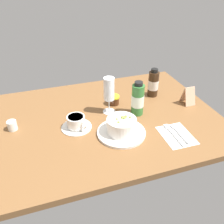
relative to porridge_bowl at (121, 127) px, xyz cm
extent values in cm
cube|color=brown|center=(-1.41, 14.81, -5.25)|extent=(110.00, 84.00, 3.00)
cylinder|color=white|center=(-0.01, 0.00, -3.15)|extent=(22.14, 22.14, 1.20)
cylinder|color=white|center=(-0.01, 0.00, 0.86)|extent=(13.42, 13.42, 6.82)
cylinder|color=beige|center=(-0.01, 0.00, 3.47)|extent=(11.54, 11.54, 1.60)
sphere|color=#8CA549|center=(2.39, 1.15, 4.37)|extent=(1.36, 1.36, 1.36)
sphere|color=#8CA549|center=(-2.20, -2.00, 4.37)|extent=(1.08, 1.08, 1.08)
sphere|color=#8CA549|center=(4.04, -0.03, 4.37)|extent=(1.11, 1.11, 1.11)
sphere|color=#8CA549|center=(1.35, 0.11, 4.37)|extent=(1.09, 1.09, 1.09)
sphere|color=#8CA549|center=(0.60, 0.68, 4.37)|extent=(1.34, 1.34, 1.34)
sphere|color=#8CA549|center=(0.91, 1.25, 4.37)|extent=(1.37, 1.37, 1.37)
sphere|color=#8CA549|center=(-1.98, 0.64, 4.37)|extent=(0.88, 0.88, 0.88)
cube|color=white|center=(23.37, -9.23, -3.60)|extent=(13.46, 17.21, 0.30)
cube|color=silver|center=(22.17, -10.23, -3.20)|extent=(1.44, 14.02, 0.50)
cube|color=silver|center=(22.17, -2.43, -3.20)|extent=(2.26, 3.64, 0.40)
cube|color=silver|center=(24.97, -10.23, -3.20)|extent=(1.22, 13.02, 0.50)
ellipsoid|color=silver|center=(24.97, -3.23, -3.15)|extent=(2.40, 4.00, 0.60)
cylinder|color=white|center=(-18.49, 11.11, -3.30)|extent=(14.32, 14.32, 0.90)
cylinder|color=white|center=(-18.49, 11.11, -0.19)|extent=(8.51, 8.51, 5.31)
cylinder|color=#2F1F16|center=(-18.49, 11.11, 1.96)|extent=(7.24, 7.24, 1.00)
torus|color=white|center=(-15.97, 6.49, 0.07)|extent=(2.42, 3.54, 3.60)
cylinder|color=white|center=(-47.04, 19.00, -1.47)|extent=(4.39, 4.39, 4.56)
cone|color=white|center=(-48.39, 20.43, 0.27)|extent=(2.59, 2.62, 2.28)
cylinder|color=white|center=(0.41, 19.42, -3.55)|extent=(6.58, 6.58, 0.40)
cylinder|color=white|center=(0.41, 19.42, 0.21)|extent=(0.80, 0.80, 7.11)
cylinder|color=white|center=(0.41, 19.42, 9.63)|extent=(5.43, 5.43, 11.73)
cylinder|color=#F3ECC6|center=(0.41, 19.42, 7.87)|extent=(4.45, 4.45, 7.04)
cylinder|color=#4C2714|center=(5.26, 26.24, -1.68)|extent=(5.74, 5.74, 4.15)
cylinder|color=yellow|center=(5.26, 26.24, 0.80)|extent=(6.03, 6.03, 0.80)
cylinder|color=#382314|center=(29.59, 28.42, 3.48)|extent=(5.79, 5.79, 14.46)
cylinder|color=silver|center=(29.59, 28.42, 3.19)|extent=(5.91, 5.91, 5.50)
cylinder|color=black|center=(29.59, 28.42, 11.71)|extent=(3.76, 3.76, 1.99)
cylinder|color=#337233|center=(13.49, 13.44, 4.27)|extent=(6.21, 6.21, 16.04)
cylinder|color=silver|center=(13.49, 13.44, 3.95)|extent=(6.34, 6.34, 6.10)
cylinder|color=black|center=(13.49, 13.44, 13.23)|extent=(4.04, 4.04, 1.87)
cube|color=tan|center=(43.99, 16.04, 1.09)|extent=(5.79, 3.78, 9.81)
cube|color=tan|center=(43.99, 12.65, 1.09)|extent=(5.79, 3.78, 9.81)
camera|label=1|loc=(-32.02, -82.88, 65.31)|focal=39.25mm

